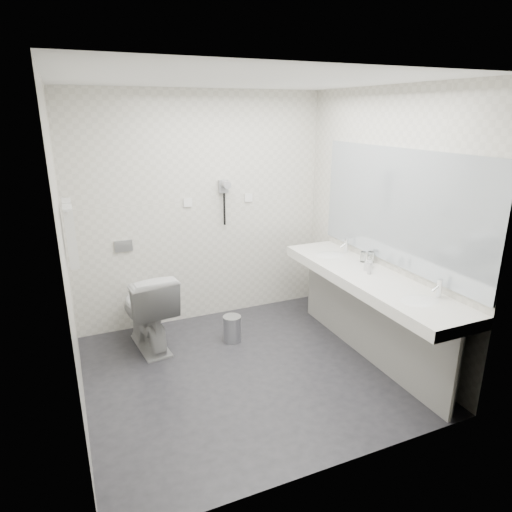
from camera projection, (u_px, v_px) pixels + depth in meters
name	position (u px, v px, depth m)	size (l,w,h in m)	color
floor	(248.00, 371.00, 4.11)	(2.80, 2.80, 0.00)	#28272C
ceiling	(246.00, 80.00, 3.34)	(2.80, 2.80, 0.00)	white
wall_back	(201.00, 210.00, 4.85)	(2.80, 2.80, 0.00)	silver
wall_front	(332.00, 297.00, 2.59)	(2.80, 2.80, 0.00)	silver
wall_left	(66.00, 262.00, 3.19)	(2.60, 2.60, 0.00)	silver
wall_right	(383.00, 224.00, 4.25)	(2.60, 2.60, 0.00)	silver
vanity_counter	(368.00, 280.00, 4.11)	(0.55, 2.20, 0.10)	white
vanity_panel	(367.00, 321.00, 4.25)	(0.03, 2.15, 0.75)	gray
vanity_post_near	(455.00, 377.00, 3.35)	(0.06, 0.06, 0.75)	silver
vanity_post_far	(314.00, 284.00, 5.17)	(0.06, 0.06, 0.75)	silver
mirror	(398.00, 208.00, 4.01)	(0.02, 2.20, 1.05)	#B2BCC6
basin_near	(419.00, 302.00, 3.53)	(0.40, 0.31, 0.05)	white
basin_far	(330.00, 256.00, 4.67)	(0.40, 0.31, 0.05)	white
faucet_near	(439.00, 288.00, 3.58)	(0.04, 0.04, 0.15)	silver
faucet_far	(346.00, 246.00, 4.71)	(0.04, 0.04, 0.15)	silver
soap_bottle_a	(367.00, 266.00, 4.17)	(0.05, 0.05, 0.10)	beige
soap_bottle_b	(369.00, 262.00, 4.27)	(0.08, 0.08, 0.10)	beige
soap_bottle_c	(369.00, 268.00, 4.10)	(0.04, 0.04, 0.11)	beige
glass_left	(363.00, 257.00, 4.43)	(0.06, 0.06, 0.10)	silver
glass_right	(371.00, 257.00, 4.39)	(0.06, 0.06, 0.12)	silver
toilet	(147.00, 309.00, 4.43)	(0.45, 0.80, 0.81)	white
flush_plate	(124.00, 246.00, 4.61)	(0.18, 0.02, 0.12)	#B2B5BA
pedal_bin	(232.00, 329.00, 4.61)	(0.19, 0.19, 0.26)	#B2B5BA
bin_lid	(232.00, 317.00, 4.57)	(0.19, 0.19, 0.01)	#B2B5BA
towel_rail	(66.00, 206.00, 3.60)	(0.02, 0.02, 0.62)	silver
towel_near	(71.00, 236.00, 3.55)	(0.07, 0.24, 0.48)	silver
towel_far	(70.00, 228.00, 3.79)	(0.07, 0.24, 0.48)	silver
dryer_cradle	(223.00, 186.00, 4.85)	(0.10, 0.04, 0.14)	gray
dryer_barrel	(226.00, 184.00, 4.78)	(0.08, 0.08, 0.14)	gray
dryer_cord	(224.00, 209.00, 4.91)	(0.02, 0.02, 0.35)	black
switch_plate_a	(188.00, 203.00, 4.76)	(0.09, 0.02, 0.09)	white
switch_plate_b	(248.00, 198.00, 5.02)	(0.09, 0.02, 0.09)	white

